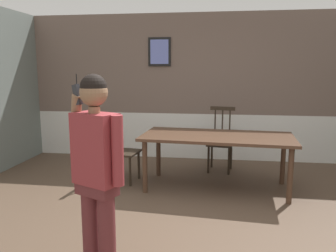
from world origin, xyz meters
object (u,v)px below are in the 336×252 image
(chair_near_window, at_px, (221,141))
(person_figure, at_px, (97,166))
(chair_by_doorway, at_px, (121,151))
(dining_table, at_px, (217,141))

(chair_near_window, height_order, person_figure, person_figure)
(chair_by_doorway, relative_size, person_figure, 0.58)
(dining_table, height_order, chair_near_window, chair_near_window)
(dining_table, xyz_separation_m, chair_by_doorway, (-1.43, 0.11, -0.22))
(dining_table, height_order, chair_by_doorway, chair_by_doorway)
(chair_by_doorway, xyz_separation_m, person_figure, (0.49, -2.35, 0.47))
(dining_table, distance_m, person_figure, 2.45)
(dining_table, distance_m, chair_near_window, 0.90)
(dining_table, height_order, person_figure, person_figure)
(person_figure, bearing_deg, chair_by_doorway, -53.61)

